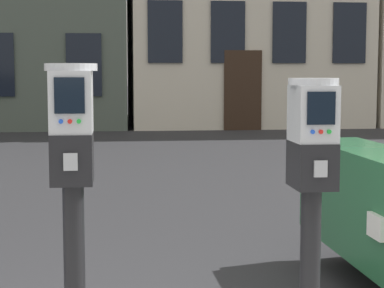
% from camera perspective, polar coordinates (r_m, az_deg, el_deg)
% --- Properties ---
extents(parking_meter_near_kerb, '(0.22, 0.25, 1.40)m').
position_cam_1_polar(parking_meter_near_kerb, '(2.88, -9.94, -2.02)').
color(parking_meter_near_kerb, black).
rests_on(parking_meter_near_kerb, sidewalk_slab).
extents(parking_meter_twin_adjacent, '(0.22, 0.25, 1.34)m').
position_cam_1_polar(parking_meter_twin_adjacent, '(3.00, 9.97, -2.49)').
color(parking_meter_twin_adjacent, black).
rests_on(parking_meter_twin_adjacent, sidewalk_slab).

